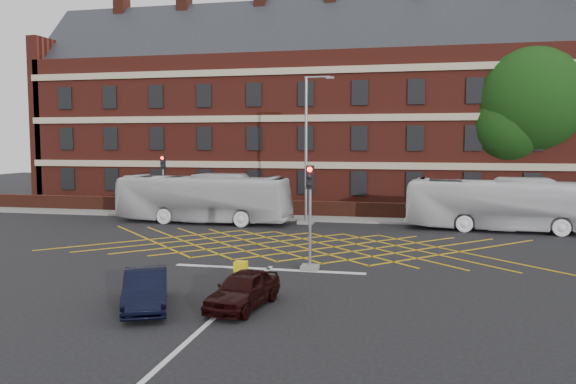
% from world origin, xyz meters
% --- Properties ---
extents(ground, '(120.00, 120.00, 0.00)m').
position_xyz_m(ground, '(0.00, 0.00, 0.00)').
color(ground, black).
rests_on(ground, ground).
extents(victorian_building, '(51.00, 12.17, 20.40)m').
position_xyz_m(victorian_building, '(0.25, 22.00, 7.84)').
color(victorian_building, maroon).
rests_on(victorian_building, ground).
extents(boundary_wall, '(56.00, 0.50, 1.10)m').
position_xyz_m(boundary_wall, '(0.00, 13.00, 0.55)').
color(boundary_wall, '#4B1D14').
rests_on(boundary_wall, ground).
extents(far_pavement, '(60.00, 3.00, 0.12)m').
position_xyz_m(far_pavement, '(0.00, 12.00, 0.06)').
color(far_pavement, slate).
rests_on(far_pavement, ground).
extents(box_junction_hatching, '(8.22, 8.22, 0.02)m').
position_xyz_m(box_junction_hatching, '(0.00, 2.00, 0.01)').
color(box_junction_hatching, '#CC990C').
rests_on(box_junction_hatching, ground).
extents(stop_line, '(8.00, 0.30, 0.02)m').
position_xyz_m(stop_line, '(0.00, -3.50, 0.01)').
color(stop_line, silver).
rests_on(stop_line, ground).
extents(centre_line, '(0.15, 14.00, 0.02)m').
position_xyz_m(centre_line, '(0.00, -10.00, 0.01)').
color(centre_line, silver).
rests_on(centre_line, ground).
extents(bus_left, '(11.53, 3.20, 3.18)m').
position_xyz_m(bus_left, '(-7.38, 8.62, 1.59)').
color(bus_left, silver).
rests_on(bus_left, ground).
extents(bus_right, '(11.42, 3.53, 3.13)m').
position_xyz_m(bus_right, '(11.05, 9.16, 1.57)').
color(bus_right, silver).
rests_on(bus_right, ground).
extents(car_navy, '(2.69, 3.91, 1.22)m').
position_xyz_m(car_navy, '(-2.43, -9.56, 0.61)').
color(car_navy, black).
rests_on(car_navy, ground).
extents(car_maroon, '(1.93, 3.60, 1.16)m').
position_xyz_m(car_maroon, '(0.55, -8.86, 0.58)').
color(car_maroon, black).
rests_on(car_maroon, ground).
extents(deciduous_tree, '(8.40, 8.36, 12.37)m').
position_xyz_m(deciduous_tree, '(13.84, 18.13, 7.60)').
color(deciduous_tree, black).
rests_on(deciduous_tree, ground).
extents(traffic_light_near, '(0.70, 0.70, 4.27)m').
position_xyz_m(traffic_light_near, '(1.70, -3.29, 1.76)').
color(traffic_light_near, slate).
rests_on(traffic_light_near, ground).
extents(traffic_light_far, '(0.70, 0.70, 4.27)m').
position_xyz_m(traffic_light_far, '(-11.20, 10.91, 1.76)').
color(traffic_light_far, slate).
rests_on(traffic_light_far, ground).
extents(street_lamp, '(2.25, 1.00, 9.33)m').
position_xyz_m(street_lamp, '(-0.76, 9.66, 3.24)').
color(street_lamp, slate).
rests_on(street_lamp, ground).
extents(direction_signs, '(1.10, 0.16, 2.20)m').
position_xyz_m(direction_signs, '(-11.98, 11.98, 1.38)').
color(direction_signs, gray).
rests_on(direction_signs, ground).
extents(utility_cabinet, '(0.44, 0.42, 0.82)m').
position_xyz_m(utility_cabinet, '(-0.42, -5.96, 0.41)').
color(utility_cabinet, yellow).
rests_on(utility_cabinet, ground).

